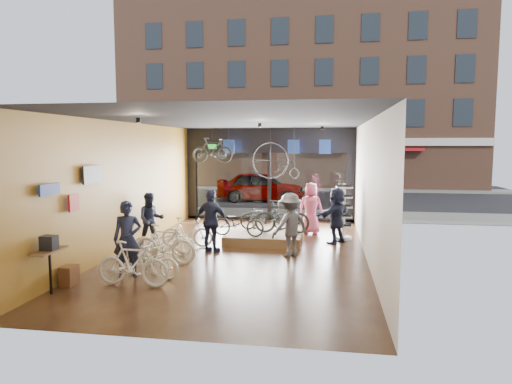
% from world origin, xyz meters
% --- Properties ---
extents(ground_plane, '(7.00, 12.00, 0.04)m').
position_xyz_m(ground_plane, '(0.00, 0.00, -0.02)').
color(ground_plane, black).
rests_on(ground_plane, ground).
extents(ceiling, '(7.00, 12.00, 0.04)m').
position_xyz_m(ceiling, '(0.00, 0.00, 3.82)').
color(ceiling, black).
rests_on(ceiling, ground).
extents(wall_left, '(0.04, 12.00, 3.80)m').
position_xyz_m(wall_left, '(-3.52, 0.00, 1.90)').
color(wall_left, '#A3702B').
rests_on(wall_left, ground).
extents(wall_right, '(0.04, 12.00, 3.80)m').
position_xyz_m(wall_right, '(3.52, 0.00, 1.90)').
color(wall_right, beige).
rests_on(wall_right, ground).
extents(wall_back, '(7.00, 0.04, 3.80)m').
position_xyz_m(wall_back, '(0.00, -6.02, 1.90)').
color(wall_back, beige).
rests_on(wall_back, ground).
extents(storefront, '(7.00, 0.26, 3.80)m').
position_xyz_m(storefront, '(0.00, 6.00, 1.90)').
color(storefront, black).
rests_on(storefront, ground).
extents(exit_sign, '(0.35, 0.06, 0.18)m').
position_xyz_m(exit_sign, '(-2.40, 5.88, 3.05)').
color(exit_sign, '#198C26').
rests_on(exit_sign, storefront).
extents(street_road, '(30.00, 18.00, 0.02)m').
position_xyz_m(street_road, '(0.00, 15.00, -0.01)').
color(street_road, black).
rests_on(street_road, ground).
extents(sidewalk_near, '(30.00, 2.40, 0.12)m').
position_xyz_m(sidewalk_near, '(0.00, 7.20, 0.06)').
color(sidewalk_near, slate).
rests_on(sidewalk_near, ground).
extents(sidewalk_far, '(30.00, 2.00, 0.12)m').
position_xyz_m(sidewalk_far, '(0.00, 19.00, 0.06)').
color(sidewalk_far, slate).
rests_on(sidewalk_far, ground).
extents(opposite_building, '(26.00, 5.00, 14.00)m').
position_xyz_m(opposite_building, '(0.00, 21.50, 7.00)').
color(opposite_building, brown).
rests_on(opposite_building, ground).
extents(street_car, '(4.83, 1.94, 1.64)m').
position_xyz_m(street_car, '(-1.26, 12.00, 0.82)').
color(street_car, gray).
rests_on(street_car, street_road).
extents(box_truck, '(2.11, 6.33, 2.49)m').
position_xyz_m(box_truck, '(4.48, 11.00, 1.25)').
color(box_truck, silver).
rests_on(box_truck, street_road).
extents(floor_bike_1, '(1.72, 0.55, 1.02)m').
position_xyz_m(floor_bike_1, '(-1.82, -3.44, 0.51)').
color(floor_bike_1, beige).
rests_on(floor_bike_1, ground_plane).
extents(floor_bike_2, '(1.65, 0.96, 0.82)m').
position_xyz_m(floor_bike_2, '(-1.69, -2.71, 0.41)').
color(floor_bike_2, beige).
rests_on(floor_bike_2, ground_plane).
extents(floor_bike_3, '(1.78, 0.69, 1.04)m').
position_xyz_m(floor_bike_3, '(-1.83, -1.45, 0.52)').
color(floor_bike_3, beige).
rests_on(floor_bike_3, ground_plane).
extents(floor_bike_4, '(1.70, 0.71, 0.87)m').
position_xyz_m(floor_bike_4, '(-2.15, -0.75, 0.44)').
color(floor_bike_4, beige).
rests_on(floor_bike_4, ground_plane).
extents(floor_bike_5, '(1.61, 0.68, 0.94)m').
position_xyz_m(floor_bike_5, '(-1.81, 0.47, 0.47)').
color(floor_bike_5, beige).
rests_on(floor_bike_5, ground_plane).
extents(display_platform, '(2.40, 1.80, 0.30)m').
position_xyz_m(display_platform, '(0.42, 1.53, 0.15)').
color(display_platform, '#503425').
rests_on(display_platform, ground_plane).
extents(display_bike_left, '(1.67, 0.70, 0.86)m').
position_xyz_m(display_bike_left, '(-0.31, 0.93, 0.73)').
color(display_bike_left, black).
rests_on(display_bike_left, display_platform).
extents(display_bike_mid, '(1.78, 0.54, 1.06)m').
position_xyz_m(display_bike_mid, '(0.97, 1.63, 0.83)').
color(display_bike_mid, black).
rests_on(display_bike_mid, display_platform).
extents(display_bike_right, '(1.71, 0.73, 0.88)m').
position_xyz_m(display_bike_right, '(0.35, 2.15, 0.74)').
color(display_bike_right, black).
rests_on(display_bike_right, display_platform).
extents(customer_0, '(0.77, 0.62, 1.82)m').
position_xyz_m(customer_0, '(-2.26, -2.74, 0.91)').
color(customer_0, '#161C33').
rests_on(customer_0, ground_plane).
extents(customer_1, '(1.00, 0.92, 1.67)m').
position_xyz_m(customer_1, '(-2.97, 0.45, 0.83)').
color(customer_1, '#161C33').
rests_on(customer_1, ground_plane).
extents(customer_2, '(1.17, 0.73, 1.85)m').
position_xyz_m(customer_2, '(-0.90, -0.06, 0.93)').
color(customer_2, '#161C33').
rests_on(customer_2, ground_plane).
extents(customer_3, '(1.31, 1.27, 1.80)m').
position_xyz_m(customer_3, '(1.39, -0.19, 0.90)').
color(customer_3, '#3F3F44').
rests_on(customer_3, ground_plane).
extents(customer_4, '(0.98, 0.73, 1.81)m').
position_xyz_m(customer_4, '(1.84, 3.16, 0.91)').
color(customer_4, '#CC4C72').
rests_on(customer_4, ground_plane).
extents(customer_5, '(1.38, 1.66, 1.78)m').
position_xyz_m(customer_5, '(2.70, 1.82, 0.89)').
color(customer_5, '#161C33').
rests_on(customer_5, ground_plane).
extents(sunglasses_rack, '(0.59, 0.50, 1.86)m').
position_xyz_m(sunglasses_rack, '(2.95, 2.41, 0.93)').
color(sunglasses_rack, white).
rests_on(sunglasses_rack, ground_plane).
extents(wall_merch, '(0.40, 2.40, 2.60)m').
position_xyz_m(wall_merch, '(-3.38, -3.50, 1.30)').
color(wall_merch, navy).
rests_on(wall_merch, wall_left).
extents(penny_farthing, '(1.71, 0.06, 1.37)m').
position_xyz_m(penny_farthing, '(0.55, 4.22, 2.50)').
color(penny_farthing, black).
rests_on(penny_farthing, ceiling).
extents(hung_bike, '(1.58, 0.45, 0.95)m').
position_xyz_m(hung_bike, '(-1.97, 4.20, 2.93)').
color(hung_bike, black).
rests_on(hung_bike, ceiling).
extents(jersey_left, '(0.45, 0.03, 0.55)m').
position_xyz_m(jersey_left, '(-1.55, 5.20, 3.05)').
color(jersey_left, '#1E3F99').
rests_on(jersey_left, ceiling).
extents(jersey_mid, '(0.45, 0.03, 0.55)m').
position_xyz_m(jersey_mid, '(1.05, 5.20, 3.05)').
color(jersey_mid, '#1E3F99').
rests_on(jersey_mid, ceiling).
extents(jersey_right, '(0.45, 0.03, 0.55)m').
position_xyz_m(jersey_right, '(2.27, 5.20, 3.05)').
color(jersey_right, '#1E3F99').
rests_on(jersey_right, ceiling).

